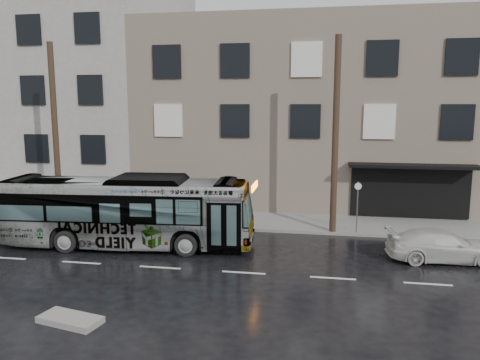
# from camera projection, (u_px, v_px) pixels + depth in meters

# --- Properties ---
(ground) EXTENTS (120.00, 120.00, 0.00)m
(ground) POSITION_uv_depth(u_px,v_px,m) (180.00, 248.00, 20.05)
(ground) COLOR black
(ground) RESTS_ON ground
(sidewalk) EXTENTS (90.00, 3.60, 0.15)m
(sidewalk) POSITION_uv_depth(u_px,v_px,m) (207.00, 219.00, 24.80)
(sidewalk) COLOR gray
(sidewalk) RESTS_ON ground
(building_taupe) EXTENTS (20.00, 12.00, 11.00)m
(building_taupe) POSITION_uv_depth(u_px,v_px,m) (309.00, 113.00, 30.68)
(building_taupe) COLOR #7A6B5D
(building_taupe) RESTS_ON ground
(building_grey) EXTENTS (26.00, 15.00, 16.00)m
(building_grey) POSITION_uv_depth(u_px,v_px,m) (6.00, 79.00, 35.63)
(building_grey) COLOR #A8A59F
(building_grey) RESTS_ON ground
(utility_pole_front) EXTENTS (0.30, 0.30, 9.00)m
(utility_pole_front) POSITION_uv_depth(u_px,v_px,m) (335.00, 136.00, 21.42)
(utility_pole_front) COLOR #3C2D1E
(utility_pole_front) RESTS_ON sidewalk
(utility_pole_rear) EXTENTS (0.30, 0.30, 9.00)m
(utility_pole_rear) POSITION_uv_depth(u_px,v_px,m) (55.00, 133.00, 23.79)
(utility_pole_rear) COLOR #3C2D1E
(utility_pole_rear) RESTS_ON sidewalk
(sign_post) EXTENTS (0.06, 0.06, 2.40)m
(sign_post) POSITION_uv_depth(u_px,v_px,m) (357.00, 207.00, 21.76)
(sign_post) COLOR slate
(sign_post) RESTS_ON sidewalk
(bus) EXTENTS (11.25, 3.43, 3.09)m
(bus) POSITION_uv_depth(u_px,v_px,m) (124.00, 211.00, 20.07)
(bus) COLOR #B2B2B2
(bus) RESTS_ON ground
(white_sedan) EXTENTS (4.37, 2.09, 1.23)m
(white_sedan) POSITION_uv_depth(u_px,v_px,m) (442.00, 246.00, 18.30)
(white_sedan) COLOR beige
(white_sedan) RESTS_ON ground
(dark_sedan) EXTENTS (4.84, 2.17, 1.54)m
(dark_sedan) POSITION_uv_depth(u_px,v_px,m) (18.00, 220.00, 21.63)
(dark_sedan) COLOR black
(dark_sedan) RESTS_ON ground
(slush_pile) EXTENTS (1.93, 1.18, 0.18)m
(slush_pile) POSITION_uv_depth(u_px,v_px,m) (70.00, 320.00, 13.15)
(slush_pile) COLOR #A19F99
(slush_pile) RESTS_ON ground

